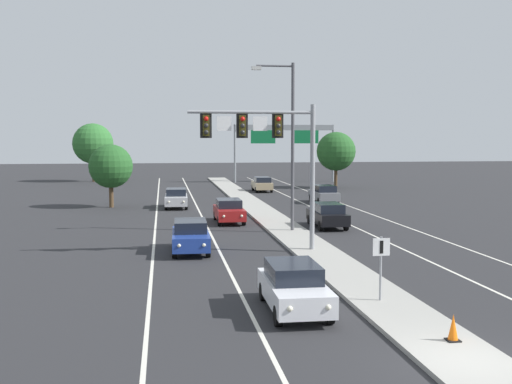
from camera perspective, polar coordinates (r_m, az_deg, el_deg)
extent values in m
plane|color=#28282B|center=(16.79, 19.03, -15.06)|extent=(260.00, 260.00, 0.00)
cube|color=#9E9B93|center=(33.26, 4.48, -4.73)|extent=(2.40, 110.00, 0.15)
cube|color=silver|center=(39.44, -4.52, -3.30)|extent=(0.14, 100.00, 0.01)
cube|color=silver|center=(41.17, 8.66, -2.99)|extent=(0.14, 100.00, 0.01)
cube|color=silver|center=(39.34, -9.33, -3.38)|extent=(0.14, 100.00, 0.01)
cube|color=silver|center=(42.27, 12.94, -2.86)|extent=(0.14, 100.00, 0.01)
cylinder|color=gray|center=(30.62, 5.26, 1.35)|extent=(0.24, 0.24, 7.20)
cylinder|color=gray|center=(30.00, -0.45, 7.41)|extent=(6.15, 0.16, 0.16)
cube|color=black|center=(30.23, 2.03, 6.16)|extent=(0.56, 0.06, 1.20)
cube|color=#38330F|center=(30.19, 2.04, 6.16)|extent=(0.32, 0.32, 1.00)
sphere|color=red|center=(30.04, 2.10, 6.78)|extent=(0.22, 0.22, 0.22)
sphere|color=#282828|center=(30.03, 2.10, 6.17)|extent=(0.22, 0.22, 0.22)
sphere|color=#282828|center=(30.02, 2.10, 5.56)|extent=(0.22, 0.22, 0.22)
cube|color=black|center=(29.96, -1.30, 6.17)|extent=(0.56, 0.06, 1.20)
cube|color=#38330F|center=(29.92, -1.29, 6.17)|extent=(0.32, 0.32, 1.00)
sphere|color=red|center=(29.76, -1.25, 6.80)|extent=(0.22, 0.22, 0.22)
sphere|color=#282828|center=(29.75, -1.25, 6.18)|extent=(0.22, 0.22, 0.22)
sphere|color=#282828|center=(29.75, -1.25, 5.56)|extent=(0.22, 0.22, 0.22)
cube|color=black|center=(29.79, -4.67, 6.16)|extent=(0.56, 0.06, 1.20)
cube|color=#38330F|center=(29.75, -4.67, 6.17)|extent=(0.32, 0.32, 1.00)
sphere|color=red|center=(29.59, -4.65, 6.79)|extent=(0.22, 0.22, 0.22)
sphere|color=#282828|center=(29.58, -4.64, 6.17)|extent=(0.22, 0.22, 0.22)
sphere|color=#282828|center=(29.57, -4.64, 5.55)|extent=(0.22, 0.22, 0.22)
cube|color=white|center=(30.03, 0.39, 6.36)|extent=(0.70, 0.04, 0.70)
cube|color=white|center=(29.80, -2.97, 6.37)|extent=(0.70, 0.04, 0.70)
cylinder|color=gray|center=(21.56, 11.49, -6.97)|extent=(0.08, 0.08, 2.20)
cube|color=white|center=(21.39, 11.55, -5.02)|extent=(0.60, 0.03, 0.60)
cube|color=black|center=(21.37, 11.57, -5.03)|extent=(0.12, 0.01, 0.44)
cylinder|color=#4C4C51|center=(36.94, 3.42, 4.16)|extent=(0.20, 0.20, 10.00)
cylinder|color=#4C4C51|center=(36.97, 1.76, 11.62)|extent=(2.20, 0.12, 0.12)
cube|color=#B7B7B2|center=(36.77, 0.04, 11.42)|extent=(0.56, 0.28, 0.20)
cube|color=silver|center=(20.46, 3.56, -9.19)|extent=(1.85, 4.42, 0.70)
cube|color=black|center=(20.53, 3.45, -7.34)|extent=(1.61, 2.39, 0.56)
sphere|color=#EAE5C6|center=(18.52, 6.70, -10.58)|extent=(0.18, 0.18, 0.18)
sphere|color=#EAE5C6|center=(18.27, 3.14, -10.77)|extent=(0.18, 0.18, 0.18)
cylinder|color=black|center=(19.32, 6.83, -11.15)|extent=(0.23, 0.64, 0.64)
cylinder|color=black|center=(18.99, 2.06, -11.41)|extent=(0.23, 0.64, 0.64)
cylinder|color=black|center=(22.13, 4.83, -9.04)|extent=(0.23, 0.64, 0.64)
cylinder|color=black|center=(21.84, 0.68, -9.22)|extent=(0.23, 0.64, 0.64)
cube|color=navy|center=(31.00, -6.09, -4.34)|extent=(1.90, 4.44, 0.70)
cube|color=black|center=(31.12, -6.11, -3.13)|extent=(1.64, 2.41, 0.56)
sphere|color=#EAE5C6|center=(28.86, -4.86, -4.93)|extent=(0.18, 0.18, 0.18)
sphere|color=#EAE5C6|center=(28.84, -7.15, -4.95)|extent=(0.18, 0.18, 0.18)
cylinder|color=black|center=(29.61, -4.47, -5.46)|extent=(0.23, 0.64, 0.64)
cylinder|color=black|center=(29.58, -7.58, -5.50)|extent=(0.23, 0.64, 0.64)
cylinder|color=black|center=(32.56, -4.73, -4.50)|extent=(0.23, 0.64, 0.64)
cylinder|color=black|center=(32.53, -7.56, -4.54)|extent=(0.23, 0.64, 0.64)
cube|color=maroon|center=(41.57, -2.51, -1.94)|extent=(1.80, 4.40, 0.70)
cube|color=black|center=(41.71, -2.55, -1.05)|extent=(1.58, 2.38, 0.56)
sphere|color=#EAE5C6|center=(39.48, -1.34, -2.23)|extent=(0.18, 0.18, 0.18)
sphere|color=#EAE5C6|center=(39.35, -3.01, -2.26)|extent=(0.18, 0.18, 0.18)
cylinder|color=black|center=(40.23, -1.15, -2.67)|extent=(0.22, 0.64, 0.64)
cylinder|color=black|center=(40.05, -3.42, -2.71)|extent=(0.22, 0.64, 0.64)
cylinder|color=black|center=(43.18, -1.67, -2.15)|extent=(0.22, 0.64, 0.64)
cylinder|color=black|center=(43.02, -3.78, -2.18)|extent=(0.22, 0.64, 0.64)
cube|color=#B7B7BC|center=(50.78, -7.41, -0.72)|extent=(1.91, 4.44, 0.70)
cube|color=black|center=(50.94, -7.42, 0.01)|extent=(1.64, 2.41, 0.56)
sphere|color=#EAE5C6|center=(48.61, -6.74, -0.91)|extent=(0.18, 0.18, 0.18)
sphere|color=#EAE5C6|center=(48.61, -8.10, -0.92)|extent=(0.18, 0.18, 0.18)
cylinder|color=black|center=(49.33, -6.49, -1.28)|extent=(0.24, 0.65, 0.64)
cylinder|color=black|center=(49.34, -8.34, -1.30)|extent=(0.24, 0.65, 0.64)
cylinder|color=black|center=(52.31, -6.53, -0.93)|extent=(0.24, 0.65, 0.64)
cylinder|color=black|center=(52.32, -8.28, -0.95)|extent=(0.24, 0.65, 0.64)
cube|color=black|center=(39.59, 6.63, -2.32)|extent=(1.85, 4.42, 0.70)
cube|color=black|center=(39.31, 6.72, -1.45)|extent=(1.61, 2.39, 0.56)
sphere|color=#EAE5C6|center=(41.55, 5.11, -1.89)|extent=(0.18, 0.18, 0.18)
sphere|color=#EAE5C6|center=(41.83, 6.65, -1.86)|extent=(0.18, 0.18, 0.18)
cylinder|color=black|center=(40.89, 5.01, -2.56)|extent=(0.23, 0.64, 0.64)
cylinder|color=black|center=(41.28, 7.18, -2.51)|extent=(0.23, 0.64, 0.64)
cylinder|color=black|center=(38.00, 6.03, -3.15)|extent=(0.23, 0.64, 0.64)
cylinder|color=black|center=(38.42, 8.35, -3.09)|extent=(0.23, 0.64, 0.64)
cube|color=slate|center=(54.61, 6.32, -0.31)|extent=(1.81, 4.40, 0.70)
cube|color=black|center=(54.34, 6.38, 0.33)|extent=(1.59, 2.38, 0.56)
sphere|color=#EAE5C6|center=(56.57, 5.19, -0.07)|extent=(0.18, 0.18, 0.18)
sphere|color=#EAE5C6|center=(56.85, 6.32, -0.05)|extent=(0.18, 0.18, 0.18)
cylinder|color=black|center=(55.89, 5.13, -0.54)|extent=(0.22, 0.64, 0.64)
cylinder|color=black|center=(56.29, 6.71, -0.51)|extent=(0.22, 0.64, 0.64)
cylinder|color=black|center=(53.00, 5.89, -0.85)|extent=(0.22, 0.64, 0.64)
cylinder|color=black|center=(53.42, 7.55, -0.82)|extent=(0.22, 0.64, 0.64)
cube|color=tan|center=(65.98, 0.56, 0.63)|extent=(1.89, 4.44, 0.70)
cube|color=black|center=(65.71, 0.58, 1.16)|extent=(1.63, 2.41, 0.56)
sphere|color=#EAE5C6|center=(68.05, -0.18, 0.80)|extent=(0.18, 0.18, 0.18)
sphere|color=#EAE5C6|center=(68.21, 0.78, 0.81)|extent=(0.18, 0.18, 0.18)
cylinder|color=black|center=(67.38, -0.29, 0.42)|extent=(0.23, 0.64, 0.64)
cylinder|color=black|center=(67.60, 1.05, 0.44)|extent=(0.23, 0.64, 0.64)
cylinder|color=black|center=(64.42, 0.04, 0.21)|extent=(0.23, 0.64, 0.64)
cylinder|color=black|center=(64.64, 1.44, 0.23)|extent=(0.23, 0.64, 0.64)
cube|color=black|center=(18.12, 17.79, -12.95)|extent=(0.36, 0.36, 0.04)
cone|color=orange|center=(18.02, 17.82, -11.83)|extent=(0.28, 0.28, 0.70)
cylinder|color=gray|center=(79.09, -1.97, 3.58)|extent=(0.28, 0.28, 7.50)
cylinder|color=gray|center=(81.63, 7.15, 3.59)|extent=(0.28, 0.28, 7.50)
cube|color=gray|center=(80.10, 2.67, 5.99)|extent=(13.00, 0.36, 0.70)
cube|color=#0F6033|center=(79.38, 0.67, 5.14)|extent=(3.20, 0.08, 1.70)
cube|color=#0F6033|center=(80.50, 4.70, 5.12)|extent=(3.20, 0.08, 1.70)
cylinder|color=#4C3823|center=(71.16, 7.41, 1.35)|extent=(0.36, 0.36, 2.44)
sphere|color=#235623|center=(71.03, 7.44, 3.76)|extent=(4.46, 4.46, 4.46)
cylinder|color=#4C3823|center=(83.87, -14.84, 1.93)|extent=(0.36, 0.36, 2.90)
sphere|color=#2D6B2D|center=(83.77, -14.90, 4.37)|extent=(5.31, 5.31, 5.31)
cylinder|color=#4C3823|center=(52.09, -13.28, -0.32)|extent=(0.36, 0.36, 1.97)
sphere|color=#235623|center=(51.93, -13.33, 2.35)|extent=(3.60, 3.60, 3.60)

